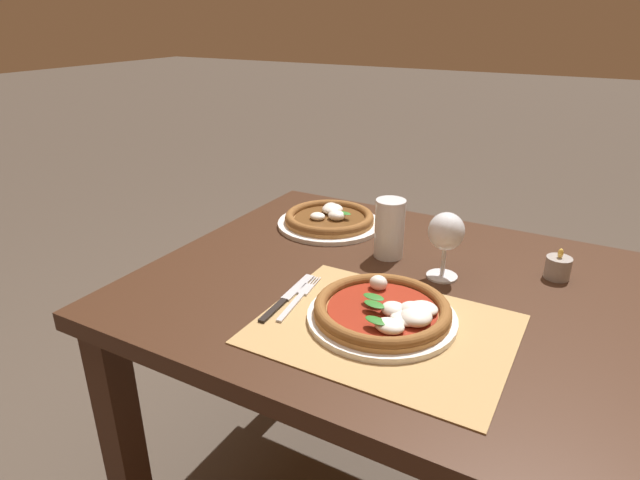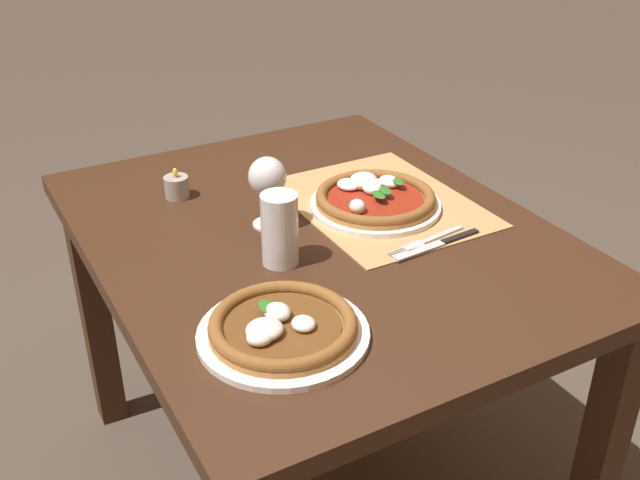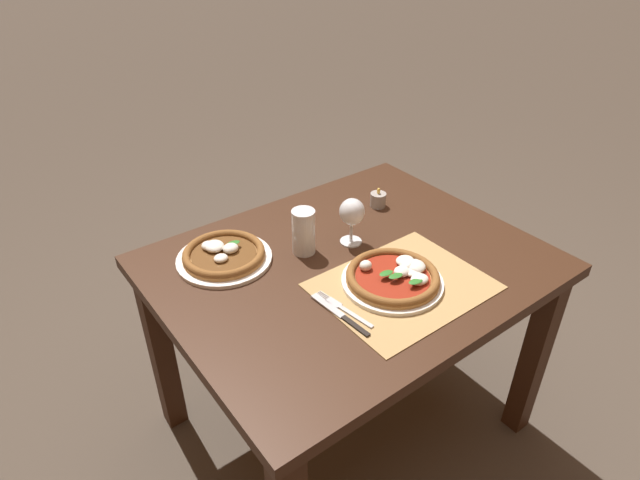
% 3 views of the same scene
% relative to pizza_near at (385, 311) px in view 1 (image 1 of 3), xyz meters
% --- Properties ---
extents(dining_table, '(1.13, 0.91, 0.74)m').
position_rel_pizza_near_xyz_m(dining_table, '(-0.03, 0.16, -0.14)').
color(dining_table, '#382114').
rests_on(dining_table, ground).
extents(paper_placemat, '(0.47, 0.37, 0.00)m').
position_rel_pizza_near_xyz_m(paper_placemat, '(0.01, -0.03, -0.02)').
color(paper_placemat, '#A88451').
rests_on(paper_placemat, dining_table).
extents(pizza_near, '(0.29, 0.29, 0.05)m').
position_rel_pizza_near_xyz_m(pizza_near, '(0.00, 0.00, 0.00)').
color(pizza_near, white).
rests_on(pizza_near, paper_placemat).
extents(pizza_far, '(0.29, 0.29, 0.05)m').
position_rel_pizza_near_xyz_m(pizza_far, '(-0.33, 0.39, -0.00)').
color(pizza_far, white).
rests_on(pizza_far, dining_table).
extents(wine_glass, '(0.08, 0.08, 0.16)m').
position_rel_pizza_near_xyz_m(wine_glass, '(0.04, 0.24, 0.08)').
color(wine_glass, silver).
rests_on(wine_glass, dining_table).
extents(pint_glass, '(0.07, 0.07, 0.15)m').
position_rel_pizza_near_xyz_m(pint_glass, '(-0.11, 0.29, 0.05)').
color(pint_glass, silver).
rests_on(pint_glass, dining_table).
extents(fork, '(0.04, 0.20, 0.00)m').
position_rel_pizza_near_xyz_m(fork, '(-0.19, -0.01, -0.02)').
color(fork, '#B7B7BC').
rests_on(fork, paper_placemat).
extents(knife, '(0.03, 0.22, 0.01)m').
position_rel_pizza_near_xyz_m(knife, '(-0.21, -0.02, -0.02)').
color(knife, black).
rests_on(knife, paper_placemat).
extents(votive_candle, '(0.06, 0.06, 0.07)m').
position_rel_pizza_near_xyz_m(votive_candle, '(0.27, 0.36, -0.00)').
color(votive_candle, gray).
rests_on(votive_candle, dining_table).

